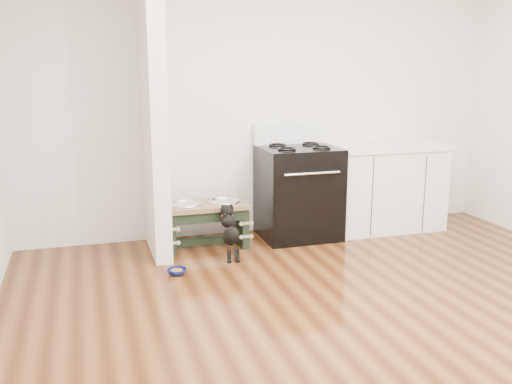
# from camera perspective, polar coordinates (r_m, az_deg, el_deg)

# --- Properties ---
(ground) EXTENTS (5.00, 5.00, 0.00)m
(ground) POSITION_cam_1_polar(r_m,az_deg,el_deg) (3.96, 12.30, -13.49)
(ground) COLOR #401D0B
(ground) RESTS_ON ground
(room_shell) EXTENTS (5.00, 5.00, 5.00)m
(room_shell) POSITION_cam_1_polar(r_m,az_deg,el_deg) (3.56, 13.54, 10.62)
(room_shell) COLOR silver
(room_shell) RESTS_ON ground
(partition_wall) EXTENTS (0.15, 0.80, 2.70)m
(partition_wall) POSITION_cam_1_polar(r_m,az_deg,el_deg) (5.23, -10.23, 8.35)
(partition_wall) COLOR silver
(partition_wall) RESTS_ON ground
(oven_range) EXTENTS (0.76, 0.69, 1.14)m
(oven_range) POSITION_cam_1_polar(r_m,az_deg,el_deg) (5.76, 4.26, 0.12)
(oven_range) COLOR black
(oven_range) RESTS_ON ground
(cabinet_run) EXTENTS (1.24, 0.64, 0.91)m
(cabinet_run) POSITION_cam_1_polar(r_m,az_deg,el_deg) (6.20, 12.67, 0.50)
(cabinet_run) COLOR silver
(cabinet_run) RESTS_ON ground
(dog_feeder) EXTENTS (0.80, 0.43, 0.45)m
(dog_feeder) POSITION_cam_1_polar(r_m,az_deg,el_deg) (5.45, -5.05, -2.42)
(dog_feeder) COLOR black
(dog_feeder) RESTS_ON ground
(puppy) EXTENTS (0.14, 0.41, 0.48)m
(puppy) POSITION_cam_1_polar(r_m,az_deg,el_deg) (5.15, -2.64, -3.80)
(puppy) COLOR black
(puppy) RESTS_ON ground
(floor_bowl) EXTENTS (0.19, 0.19, 0.05)m
(floor_bowl) POSITION_cam_1_polar(r_m,az_deg,el_deg) (4.87, -7.92, -7.89)
(floor_bowl) COLOR #0B104E
(floor_bowl) RESTS_ON ground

